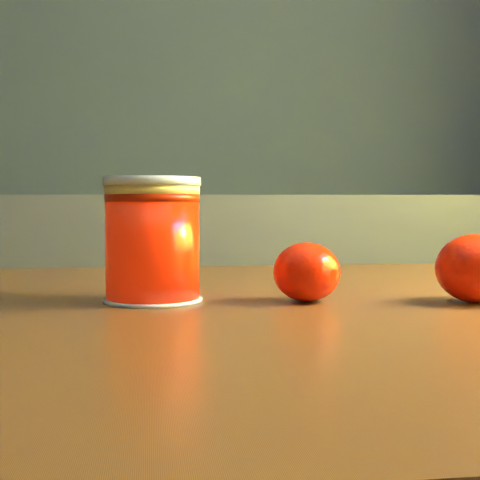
{
  "coord_description": "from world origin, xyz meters",
  "views": [
    {
      "loc": [
        0.67,
        -0.48,
        0.87
      ],
      "look_at": [
        0.7,
        0.13,
        0.84
      ],
      "focal_mm": 50.0,
      "sensor_mm": 36.0,
      "label": 1
    }
  ],
  "objects": [
    {
      "name": "table",
      "position": [
        0.78,
        0.1,
        0.69
      ],
      "size": [
        1.11,
        0.82,
        0.79
      ],
      "rotation": [
        0.0,
        0.0,
        0.08
      ],
      "color": "brown",
      "rests_on": "ground"
    },
    {
      "name": "orange_back",
      "position": [
        0.91,
        0.09,
        0.82
      ],
      "size": [
        0.08,
        0.08,
        0.06
      ],
      "primitive_type": "ellipsoid",
      "rotation": [
        0.0,
        0.0,
        0.13
      ],
      "color": "#FF2105",
      "rests_on": "table"
    },
    {
      "name": "juice_glass",
      "position": [
        0.62,
        0.12,
        0.84
      ],
      "size": [
        0.09,
        0.09,
        0.11
      ],
      "rotation": [
        0.0,
        0.0,
        -0.22
      ],
      "color": "#FF1F05",
      "rests_on": "table"
    },
    {
      "name": "orange_front",
      "position": [
        0.76,
        0.11,
        0.82
      ],
      "size": [
        0.08,
        0.08,
        0.05
      ],
      "primitive_type": "ellipsoid",
      "rotation": [
        0.0,
        0.0,
        -0.42
      ],
      "color": "#FF2105",
      "rests_on": "table"
    }
  ]
}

